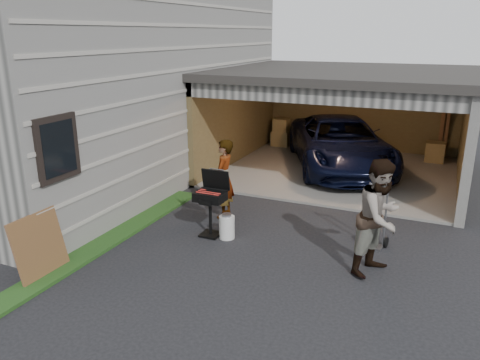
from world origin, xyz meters
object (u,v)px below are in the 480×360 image
at_px(man, 380,217).
at_px(hand_truck, 374,234).
at_px(woman, 224,179).
at_px(bbq_grill, 211,198).
at_px(propane_tank, 227,227).
at_px(plywood_panel, 39,246).
at_px(minivan, 340,146).

bearing_deg(man, hand_truck, 34.95).
bearing_deg(woman, hand_truck, 78.79).
height_order(man, bbq_grill, man).
xyz_separation_m(woman, man, (3.40, -1.19, 0.12)).
distance_m(bbq_grill, hand_truck, 3.16).
xyz_separation_m(man, hand_truck, (-0.19, 1.00, -0.74)).
distance_m(bbq_grill, propane_tank, 0.64).
bearing_deg(hand_truck, woman, -174.36).
height_order(woman, bbq_grill, woman).
bearing_deg(plywood_panel, propane_tank, 50.16).
distance_m(man, plywood_panel, 5.56).
bearing_deg(minivan, plywood_panel, -134.60).
height_order(woman, hand_truck, woman).
distance_m(woman, hand_truck, 3.28).
relative_size(man, hand_truck, 1.62).
bearing_deg(bbq_grill, man, -3.57).
relative_size(bbq_grill, hand_truck, 1.07).
bearing_deg(plywood_panel, minivan, 69.40).
distance_m(minivan, man, 6.12).
bearing_deg(man, minivan, 42.67).
bearing_deg(propane_tank, man, -3.83).
distance_m(woman, man, 3.60).
relative_size(minivan, hand_truck, 4.36).
xyz_separation_m(propane_tank, plywood_panel, (-2.15, -2.57, 0.30)).
xyz_separation_m(bbq_grill, propane_tank, (0.35, -0.01, -0.54)).
relative_size(minivan, woman, 3.08).
bearing_deg(plywood_panel, bbq_grill, 55.10).
xyz_separation_m(propane_tank, hand_truck, (2.67, 0.81, 0.01)).
height_order(minivan, man, man).
height_order(woman, plywood_panel, woman).
distance_m(man, bbq_grill, 3.21).
relative_size(minivan, plywood_panel, 4.90).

